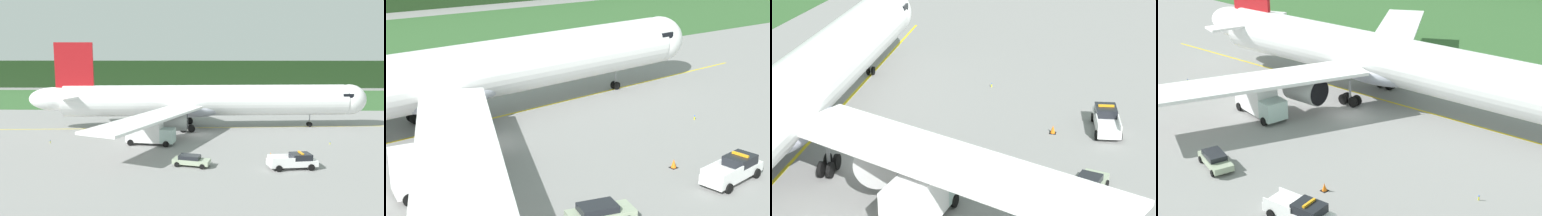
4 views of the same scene
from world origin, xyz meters
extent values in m
plane|color=gray|center=(0.00, 0.00, 0.00)|extent=(320.00, 320.00, 0.00)
cube|color=yellow|center=(1.35, 5.85, 0.00)|extent=(79.11, 5.53, 0.01)
cylinder|color=white|center=(1.35, 5.85, 4.95)|extent=(49.79, 8.68, 5.43)
ellipsoid|color=white|center=(27.15, 7.55, 4.95)|extent=(6.31, 5.81, 5.43)
ellipsoid|color=#B1B5C5|center=(-1.12, 5.68, 3.45)|extent=(12.32, 6.47, 2.98)
cube|color=black|center=(25.87, 7.47, 5.90)|extent=(2.14, 5.26, 0.70)
cylinder|color=black|center=(-2.88, 13.94, 2.80)|extent=(0.30, 2.75, 2.75)
cube|color=white|center=(-6.51, -8.16, 4.27)|extent=(14.74, 24.88, 0.35)
cylinder|color=#B0B0B0|center=(-3.81, -2.87, 2.80)|extent=(4.16, 3.24, 2.99)
cylinder|color=black|center=(-1.78, -2.73, 2.80)|extent=(0.30, 2.75, 2.75)
cylinder|color=gray|center=(20.14, 7.09, 1.57)|extent=(0.20, 0.20, 2.23)
cylinder|color=black|center=(20.12, 7.35, 0.45)|extent=(0.91, 0.28, 0.90)
cylinder|color=black|center=(20.15, 6.83, 0.45)|extent=(0.91, 0.28, 0.90)
cylinder|color=gray|center=(-2.35, 9.14, 1.72)|extent=(0.28, 0.28, 2.23)
cylinder|color=black|center=(-1.63, 8.83, 0.60)|extent=(1.22, 0.38, 1.20)
cylinder|color=black|center=(-1.67, 9.53, 0.60)|extent=(1.22, 0.38, 1.20)
cylinder|color=black|center=(-3.03, 8.74, 0.60)|extent=(1.22, 0.38, 1.20)
cylinder|color=black|center=(-3.07, 9.44, 0.60)|extent=(1.22, 0.38, 1.20)
cylinder|color=gray|center=(-1.88, 2.10, 1.72)|extent=(0.28, 0.28, 2.23)
cylinder|color=black|center=(-1.21, 2.49, 0.60)|extent=(1.22, 0.38, 1.20)
cylinder|color=black|center=(-1.16, 1.80, 0.60)|extent=(1.22, 0.38, 1.20)
cylinder|color=black|center=(-2.61, 2.40, 0.60)|extent=(1.22, 0.38, 1.20)
cylinder|color=black|center=(-2.56, 1.70, 0.60)|extent=(1.22, 0.38, 1.20)
cube|color=white|center=(10.83, -17.52, 0.73)|extent=(5.78, 2.64, 0.70)
cube|color=black|center=(11.82, -17.39, 1.43)|extent=(2.45, 2.05, 0.70)
cube|color=white|center=(9.38, -16.80, 1.31)|extent=(2.67, 0.46, 0.45)
cube|color=white|center=(9.62, -18.60, 1.31)|extent=(2.67, 0.46, 0.45)
cube|color=orange|center=(11.82, -17.39, 1.86)|extent=(0.38, 1.36, 0.16)
cylinder|color=black|center=(12.58, -16.30, 0.38)|extent=(0.79, 0.34, 0.76)
cylinder|color=black|center=(12.84, -18.24, 0.38)|extent=(0.79, 0.34, 0.76)
cylinder|color=black|center=(8.82, -16.80, 0.38)|extent=(0.79, 0.34, 0.76)
cylinder|color=black|center=(9.08, -18.74, 0.38)|extent=(0.79, 0.34, 0.76)
cube|color=#ADC7C2|center=(-4.40, -6.95, 1.45)|extent=(2.25, 2.67, 2.00)
cube|color=white|center=(-7.85, -6.40, 2.00)|extent=(5.39, 3.16, 3.11)
cylinder|color=#99999E|center=(-6.84, -6.56, 0.36)|extent=(0.78, 0.22, 1.04)
cylinder|color=#99999E|center=(-8.85, -6.25, 0.36)|extent=(0.78, 0.22, 1.04)
cylinder|color=black|center=(-4.22, -5.76, 0.45)|extent=(0.93, 0.40, 0.90)
cylinder|color=black|center=(-4.59, -8.13, 0.45)|extent=(0.93, 0.40, 0.90)
cylinder|color=black|center=(-9.41, -4.94, 0.45)|extent=(0.93, 0.40, 0.90)
cylinder|color=black|center=(-9.79, -7.31, 0.45)|extent=(0.93, 0.40, 0.90)
cube|color=#98A78B|center=(-0.80, -16.70, 0.57)|extent=(4.65, 2.81, 0.55)
cube|color=black|center=(-1.01, -16.65, 1.08)|extent=(2.75, 2.12, 0.45)
cylinder|color=black|center=(0.90, -16.22, 0.30)|extent=(0.63, 0.33, 0.60)
cylinder|color=black|center=(-2.04, -15.44, 0.30)|extent=(0.63, 0.33, 0.60)
cube|color=black|center=(9.21, -13.19, 0.01)|extent=(0.56, 0.56, 0.03)
cone|color=orange|center=(9.21, -13.19, 0.37)|extent=(0.43, 0.43, 0.67)
cylinder|color=yellow|center=(19.28, -5.98, 0.16)|extent=(0.10, 0.10, 0.32)
sphere|color=blue|center=(19.28, -5.98, 0.37)|extent=(0.12, 0.12, 0.12)
camera|label=1|loc=(0.06, -58.47, 13.18)|focal=34.23mm
camera|label=2|loc=(-21.72, -42.85, 18.17)|focal=54.89mm
camera|label=3|loc=(-43.31, -17.87, 22.94)|focal=63.45mm
camera|label=4|loc=(37.59, -41.26, 23.69)|focal=52.56mm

